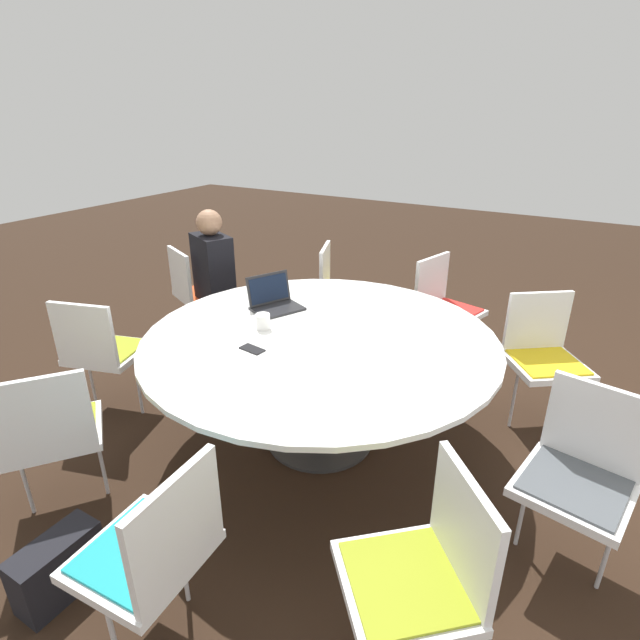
{
  "coord_description": "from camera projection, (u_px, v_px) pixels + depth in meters",
  "views": [
    {
      "loc": [
        2.26,
        1.31,
        1.96
      ],
      "look_at": [
        0.0,
        0.0,
        0.82
      ],
      "focal_mm": 28.0,
      "sensor_mm": 36.0,
      "label": 1
    }
  ],
  "objects": [
    {
      "name": "person_0",
      "position": [
        215.0,
        272.0,
        4.03
      ],
      "size": [
        0.35,
        0.42,
        1.21
      ],
      "rotation": [
        0.0,
        0.0,
        7.42
      ],
      "color": "black",
      "rests_on": "ground_plane"
    },
    {
      "name": "cell_phone",
      "position": [
        252.0,
        349.0,
        2.72
      ],
      "size": [
        0.09,
        0.15,
        0.01
      ],
      "color": "black",
      "rests_on": "conference_table"
    },
    {
      "name": "conference_table",
      "position": [
        320.0,
        351.0,
        2.93
      ],
      "size": [
        2.05,
        2.05,
        0.72
      ],
      "color": "#333333",
      "rests_on": "ground_plane"
    },
    {
      "name": "coffee_cup",
      "position": [
        263.0,
        321.0,
        2.96
      ],
      "size": [
        0.09,
        0.09,
        0.09
      ],
      "color": "white",
      "rests_on": "conference_table"
    },
    {
      "name": "chair_1",
      "position": [
        101.0,
        347.0,
        3.21
      ],
      "size": [
        0.53,
        0.54,
        0.86
      ],
      "rotation": [
        0.0,
        0.0,
        8.15
      ],
      "color": "white",
      "rests_on": "ground_plane"
    },
    {
      "name": "handbag",
      "position": [
        58.0,
        567.0,
        2.13
      ],
      "size": [
        0.36,
        0.16,
        0.28
      ],
      "color": "black",
      "rests_on": "ground_plane"
    },
    {
      "name": "chair_8",
      "position": [
        340.0,
        286.0,
        4.28
      ],
      "size": [
        0.56,
        0.55,
        0.86
      ],
      "rotation": [
        0.0,
        0.0,
        12.93
      ],
      "color": "white",
      "rests_on": "ground_plane"
    },
    {
      "name": "chair_7",
      "position": [
        444.0,
        302.0,
        3.94
      ],
      "size": [
        0.54,
        0.52,
        0.86
      ],
      "rotation": [
        0.0,
        0.0,
        12.3
      ],
      "color": "white",
      "rests_on": "ground_plane"
    },
    {
      "name": "laptop",
      "position": [
        274.0,
        300.0,
        3.27
      ],
      "size": [
        0.38,
        0.35,
        0.21
      ],
      "rotation": [
        0.0,
        0.0,
        2.71
      ],
      "color": "#232326",
      "rests_on": "conference_table"
    },
    {
      "name": "chair_5",
      "position": [
        582.0,
        467.0,
        2.15
      ],
      "size": [
        0.5,
        0.51,
        0.86
      ],
      "rotation": [
        0.0,
        0.0,
        10.8
      ],
      "color": "white",
      "rests_on": "ground_plane"
    },
    {
      "name": "ground_plane",
      "position": [
        320.0,
        438.0,
        3.18
      ],
      "size": [
        16.0,
        16.0,
        0.0
      ],
      "primitive_type": "plane",
      "color": "black"
    },
    {
      "name": "chair_4",
      "position": [
        424.0,
        567.0,
        1.69
      ],
      "size": [
        0.61,
        0.61,
        0.86
      ],
      "rotation": [
        0.0,
        0.0,
        10.15
      ],
      "color": "white",
      "rests_on": "ground_plane"
    },
    {
      "name": "chair_0",
      "position": [
        196.0,
        288.0,
        4.24
      ],
      "size": [
        0.57,
        0.58,
        0.86
      ],
      "rotation": [
        0.0,
        0.0,
        7.42
      ],
      "color": "white",
      "rests_on": "ground_plane"
    },
    {
      "name": "chair_6",
      "position": [
        543.0,
        350.0,
        3.17
      ],
      "size": [
        0.6,
        0.6,
        0.86
      ],
      "rotation": [
        0.0,
        0.0,
        11.63
      ],
      "color": "white",
      "rests_on": "ground_plane"
    },
    {
      "name": "chair_3",
      "position": [
        154.0,
        547.0,
        1.76
      ],
      "size": [
        0.46,
        0.44,
        0.86
      ],
      "rotation": [
        0.0,
        0.0,
        9.48
      ],
      "color": "white",
      "rests_on": "ground_plane"
    },
    {
      "name": "chair_2",
      "position": [
        50.0,
        429.0,
        2.41
      ],
      "size": [
        0.6,
        0.6,
        0.86
      ],
      "rotation": [
        0.0,
        0.0,
        8.77
      ],
      "color": "white",
      "rests_on": "ground_plane"
    }
  ]
}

